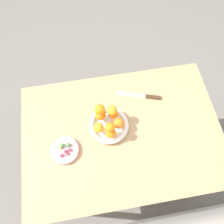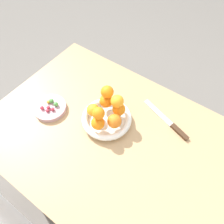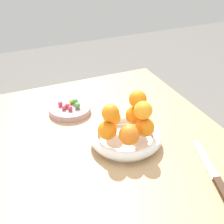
{
  "view_description": "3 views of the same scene",
  "coord_description": "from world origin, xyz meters",
  "px_view_note": "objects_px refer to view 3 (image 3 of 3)",
  "views": [
    {
      "loc": [
        0.12,
        0.36,
        1.89
      ],
      "look_at": [
        0.04,
        -0.09,
        0.84
      ],
      "focal_mm": 35.0,
      "sensor_mm": 36.0,
      "label": 1
    },
    {
      "loc": [
        -0.25,
        0.36,
        1.56
      ],
      "look_at": [
        0.05,
        -0.06,
        0.82
      ],
      "focal_mm": 35.0,
      "sensor_mm": 36.0,
      "label": 2
    },
    {
      "loc": [
        -0.69,
        0.33,
        1.36
      ],
      "look_at": [
        0.1,
        -0.02,
        0.84
      ],
      "focal_mm": 55.0,
      "sensor_mm": 36.0,
      "label": 3
    }
  ],
  "objects_px": {
    "orange_4": "(145,127)",
    "knife": "(214,175)",
    "orange_1": "(112,118)",
    "candy_ball_0": "(71,102)",
    "candy_dish": "(70,109)",
    "orange_3": "(129,135)",
    "candy_ball_6": "(77,105)",
    "orange_0": "(135,115)",
    "candy_ball_1": "(67,106)",
    "orange_5": "(143,110)",
    "orange_2": "(107,130)",
    "candy_ball_4": "(75,101)",
    "dining_table": "(120,184)",
    "candy_ball_3": "(64,108)",
    "candy_ball_5": "(60,104)",
    "orange_6": "(138,99)",
    "candy_ball_2": "(70,108)",
    "orange_7": "(109,113)",
    "fruit_bowl": "(126,138)"
  },
  "relations": [
    {
      "from": "candy_dish",
      "to": "candy_ball_6",
      "type": "distance_m",
      "value": 0.04
    },
    {
      "from": "orange_2",
      "to": "orange_5",
      "type": "xyz_separation_m",
      "value": [
        -0.02,
        -0.1,
        0.06
      ]
    },
    {
      "from": "candy_dish",
      "to": "candy_ball_1",
      "type": "bearing_deg",
      "value": 117.45
    },
    {
      "from": "candy_ball_5",
      "to": "candy_ball_6",
      "type": "distance_m",
      "value": 0.06
    },
    {
      "from": "candy_dish",
      "to": "orange_1",
      "type": "bearing_deg",
      "value": -158.51
    },
    {
      "from": "candy_ball_3",
      "to": "dining_table",
      "type": "bearing_deg",
      "value": -166.64
    },
    {
      "from": "orange_4",
      "to": "knife",
      "type": "bearing_deg",
      "value": -151.3
    },
    {
      "from": "orange_1",
      "to": "candy_ball_6",
      "type": "height_order",
      "value": "orange_1"
    },
    {
      "from": "candy_ball_0",
      "to": "candy_ball_6",
      "type": "relative_size",
      "value": 0.74
    },
    {
      "from": "dining_table",
      "to": "orange_4",
      "type": "bearing_deg",
      "value": -69.29
    },
    {
      "from": "orange_1",
      "to": "orange_3",
      "type": "height_order",
      "value": "orange_3"
    },
    {
      "from": "orange_6",
      "to": "candy_ball_0",
      "type": "distance_m",
      "value": 0.29
    },
    {
      "from": "candy_ball_5",
      "to": "knife",
      "type": "relative_size",
      "value": 0.07
    },
    {
      "from": "dining_table",
      "to": "candy_ball_5",
      "type": "distance_m",
      "value": 0.36
    },
    {
      "from": "orange_0",
      "to": "candy_ball_1",
      "type": "height_order",
      "value": "orange_0"
    },
    {
      "from": "candy_ball_1",
      "to": "orange_5",
      "type": "bearing_deg",
      "value": -151.31
    },
    {
      "from": "orange_2",
      "to": "candy_ball_4",
      "type": "xyz_separation_m",
      "value": [
        0.26,
        0.01,
        -0.04
      ]
    },
    {
      "from": "orange_0",
      "to": "candy_ball_3",
      "type": "bearing_deg",
      "value": 40.55
    },
    {
      "from": "candy_ball_4",
      "to": "knife",
      "type": "xyz_separation_m",
      "value": [
        -0.49,
        -0.23,
        -0.03
      ]
    },
    {
      "from": "orange_0",
      "to": "candy_ball_0",
      "type": "height_order",
      "value": "orange_0"
    },
    {
      "from": "dining_table",
      "to": "orange_4",
      "type": "height_order",
      "value": "orange_4"
    },
    {
      "from": "orange_6",
      "to": "candy_ball_3",
      "type": "relative_size",
      "value": 3.5
    },
    {
      "from": "candy_dish",
      "to": "candy_ball_6",
      "type": "bearing_deg",
      "value": -136.94
    },
    {
      "from": "candy_dish",
      "to": "knife",
      "type": "distance_m",
      "value": 0.54
    },
    {
      "from": "candy_ball_0",
      "to": "candy_ball_6",
      "type": "height_order",
      "value": "candy_ball_6"
    },
    {
      "from": "orange_1",
      "to": "candy_ball_4",
      "type": "relative_size",
      "value": 2.5
    },
    {
      "from": "orange_3",
      "to": "candy_ball_5",
      "type": "distance_m",
      "value": 0.34
    },
    {
      "from": "candy_ball_5",
      "to": "knife",
      "type": "distance_m",
      "value": 0.57
    },
    {
      "from": "candy_ball_3",
      "to": "candy_ball_5",
      "type": "xyz_separation_m",
      "value": [
        0.03,
        0.0,
        0.0
      ]
    },
    {
      "from": "orange_4",
      "to": "candy_ball_1",
      "type": "height_order",
      "value": "orange_4"
    },
    {
      "from": "candy_ball_6",
      "to": "orange_6",
      "type": "bearing_deg",
      "value": -146.03
    },
    {
      "from": "orange_5",
      "to": "candy_ball_1",
      "type": "xyz_separation_m",
      "value": [
        0.27,
        0.15,
        -0.09
      ]
    },
    {
      "from": "candy_dish",
      "to": "orange_3",
      "type": "height_order",
      "value": "orange_3"
    },
    {
      "from": "orange_6",
      "to": "candy_ball_4",
      "type": "bearing_deg",
      "value": 29.72
    },
    {
      "from": "orange_2",
      "to": "candy_ball_1",
      "type": "bearing_deg",
      "value": 10.62
    },
    {
      "from": "candy_ball_4",
      "to": "candy_ball_2",
      "type": "bearing_deg",
      "value": 141.05
    },
    {
      "from": "orange_4",
      "to": "knife",
      "type": "relative_size",
      "value": 0.22
    },
    {
      "from": "candy_ball_0",
      "to": "orange_3",
      "type": "bearing_deg",
      "value": -167.75
    },
    {
      "from": "orange_3",
      "to": "orange_6",
      "type": "relative_size",
      "value": 1.1
    },
    {
      "from": "fruit_bowl",
      "to": "orange_3",
      "type": "xyz_separation_m",
      "value": [
        -0.05,
        0.02,
        0.05
      ]
    },
    {
      "from": "candy_dish",
      "to": "orange_2",
      "type": "distance_m",
      "value": 0.26
    },
    {
      "from": "dining_table",
      "to": "knife",
      "type": "relative_size",
      "value": 4.33
    },
    {
      "from": "orange_6",
      "to": "orange_7",
      "type": "xyz_separation_m",
      "value": [
        -0.03,
        0.11,
        -0.0
      ]
    },
    {
      "from": "orange_0",
      "to": "candy_ball_1",
      "type": "bearing_deg",
      "value": 36.91
    },
    {
      "from": "candy_ball_4",
      "to": "candy_ball_6",
      "type": "relative_size",
      "value": 1.0
    },
    {
      "from": "dining_table",
      "to": "orange_6",
      "type": "bearing_deg",
      "value": -45.27
    },
    {
      "from": "orange_0",
      "to": "candy_ball_6",
      "type": "distance_m",
      "value": 0.23
    },
    {
      "from": "candy_dish",
      "to": "candy_ball_0",
      "type": "xyz_separation_m",
      "value": [
        0.02,
        -0.01,
        0.02
      ]
    },
    {
      "from": "orange_1",
      "to": "candy_ball_0",
      "type": "relative_size",
      "value": 3.4
    },
    {
      "from": "orange_0",
      "to": "orange_4",
      "type": "relative_size",
      "value": 1.05
    }
  ]
}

